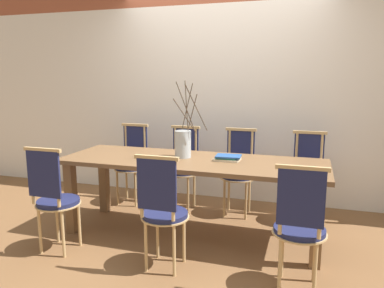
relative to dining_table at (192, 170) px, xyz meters
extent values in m
plane|color=brown|center=(0.00, 0.00, -0.65)|extent=(16.00, 16.00, 0.00)
cube|color=white|center=(0.00, 1.23, 0.54)|extent=(12.00, 0.06, 2.39)
cube|color=brown|center=(0.00, 0.00, 0.08)|extent=(2.51, 0.83, 0.04)
cube|color=brown|center=(-1.15, -0.31, -0.30)|extent=(0.09, 0.09, 0.72)
cube|color=brown|center=(1.15, -0.31, -0.30)|extent=(0.09, 0.09, 0.72)
cube|color=brown|center=(-1.15, 0.31, -0.30)|extent=(0.09, 0.09, 0.72)
cube|color=brown|center=(1.15, 0.31, -0.30)|extent=(0.09, 0.09, 0.72)
cylinder|color=#1E234C|center=(-1.03, -0.67, -0.20)|extent=(0.37, 0.37, 0.04)
cylinder|color=tan|center=(-1.03, -0.67, -0.23)|extent=(0.39, 0.39, 0.01)
cylinder|color=tan|center=(-1.15, -0.55, -0.44)|extent=(0.03, 0.03, 0.43)
cylinder|color=tan|center=(-0.91, -0.55, -0.44)|extent=(0.03, 0.03, 0.43)
cylinder|color=tan|center=(-1.15, -0.79, -0.44)|extent=(0.03, 0.03, 0.43)
cylinder|color=tan|center=(-0.91, -0.79, -0.44)|extent=(0.03, 0.03, 0.43)
cylinder|color=tan|center=(-1.15, -0.82, 0.06)|extent=(0.03, 0.03, 0.49)
cylinder|color=tan|center=(-0.90, -0.82, 0.06)|extent=(0.03, 0.03, 0.49)
cube|color=#1E234C|center=(-1.03, -0.83, 0.09)|extent=(0.31, 0.02, 0.39)
cube|color=tan|center=(-1.03, -0.82, 0.29)|extent=(0.35, 0.03, 0.03)
cylinder|color=#1E234C|center=(-0.02, -0.67, -0.20)|extent=(0.37, 0.37, 0.04)
cylinder|color=tan|center=(-0.02, -0.67, -0.23)|extent=(0.39, 0.39, 0.01)
cylinder|color=tan|center=(-0.14, -0.55, -0.44)|extent=(0.03, 0.03, 0.43)
cylinder|color=tan|center=(0.10, -0.55, -0.44)|extent=(0.03, 0.03, 0.43)
cylinder|color=tan|center=(-0.14, -0.79, -0.44)|extent=(0.03, 0.03, 0.43)
cylinder|color=tan|center=(0.10, -0.79, -0.44)|extent=(0.03, 0.03, 0.43)
cylinder|color=tan|center=(-0.14, -0.82, 0.06)|extent=(0.03, 0.03, 0.49)
cylinder|color=tan|center=(0.11, -0.82, 0.06)|extent=(0.03, 0.03, 0.49)
cube|color=#1E234C|center=(-0.02, -0.83, 0.09)|extent=(0.31, 0.02, 0.39)
cube|color=tan|center=(-0.02, -0.82, 0.29)|extent=(0.35, 0.03, 0.03)
cylinder|color=#1E234C|center=(1.02, -0.67, -0.20)|extent=(0.37, 0.37, 0.04)
cylinder|color=tan|center=(1.02, -0.67, -0.23)|extent=(0.39, 0.39, 0.01)
cylinder|color=tan|center=(0.90, -0.55, -0.44)|extent=(0.03, 0.03, 0.43)
cylinder|color=tan|center=(1.14, -0.55, -0.44)|extent=(0.03, 0.03, 0.43)
cylinder|color=tan|center=(0.90, -0.79, -0.44)|extent=(0.03, 0.03, 0.43)
cylinder|color=tan|center=(1.14, -0.79, -0.44)|extent=(0.03, 0.03, 0.43)
cylinder|color=tan|center=(0.89, -0.82, 0.06)|extent=(0.03, 0.03, 0.49)
cylinder|color=tan|center=(1.15, -0.82, 0.06)|extent=(0.03, 0.03, 0.49)
cube|color=#1E234C|center=(1.02, -0.83, 0.09)|extent=(0.31, 0.02, 0.39)
cube|color=tan|center=(1.02, -0.82, 0.29)|extent=(0.35, 0.03, 0.03)
cylinder|color=#1E234C|center=(-1.00, 0.67, -0.20)|extent=(0.37, 0.37, 0.04)
cylinder|color=tan|center=(-1.00, 0.67, -0.23)|extent=(0.39, 0.39, 0.01)
cylinder|color=tan|center=(-0.88, 0.55, -0.44)|extent=(0.03, 0.03, 0.43)
cylinder|color=tan|center=(-1.11, 0.55, -0.44)|extent=(0.03, 0.03, 0.43)
cylinder|color=tan|center=(-0.88, 0.79, -0.44)|extent=(0.03, 0.03, 0.43)
cylinder|color=tan|center=(-1.11, 0.79, -0.44)|extent=(0.03, 0.03, 0.43)
cylinder|color=tan|center=(-0.87, 0.82, 0.06)|extent=(0.03, 0.03, 0.49)
cylinder|color=tan|center=(-1.12, 0.82, 0.06)|extent=(0.03, 0.03, 0.49)
cube|color=#1E234C|center=(-1.00, 0.83, 0.09)|extent=(0.31, 0.02, 0.39)
cube|color=tan|center=(-1.00, 0.82, 0.29)|extent=(0.35, 0.03, 0.03)
cylinder|color=#1E234C|center=(-0.34, 0.67, -0.20)|extent=(0.37, 0.37, 0.04)
cylinder|color=tan|center=(-0.34, 0.67, -0.23)|extent=(0.39, 0.39, 0.01)
cylinder|color=tan|center=(-0.22, 0.55, -0.44)|extent=(0.03, 0.03, 0.43)
cylinder|color=tan|center=(-0.46, 0.55, -0.44)|extent=(0.03, 0.03, 0.43)
cylinder|color=tan|center=(-0.22, 0.79, -0.44)|extent=(0.03, 0.03, 0.43)
cylinder|color=tan|center=(-0.46, 0.79, -0.44)|extent=(0.03, 0.03, 0.43)
cylinder|color=tan|center=(-0.21, 0.82, 0.06)|extent=(0.03, 0.03, 0.49)
cylinder|color=tan|center=(-0.47, 0.82, 0.06)|extent=(0.03, 0.03, 0.49)
cube|color=#1E234C|center=(-0.34, 0.83, 0.09)|extent=(0.31, 0.02, 0.39)
cube|color=tan|center=(-0.34, 0.82, 0.29)|extent=(0.35, 0.03, 0.03)
cylinder|color=#1E234C|center=(0.32, 0.67, -0.20)|extent=(0.37, 0.37, 0.04)
cylinder|color=tan|center=(0.32, 0.67, -0.23)|extent=(0.39, 0.39, 0.01)
cylinder|color=tan|center=(0.44, 0.55, -0.44)|extent=(0.03, 0.03, 0.43)
cylinder|color=tan|center=(0.20, 0.55, -0.44)|extent=(0.03, 0.03, 0.43)
cylinder|color=tan|center=(0.44, 0.79, -0.44)|extent=(0.03, 0.03, 0.43)
cylinder|color=tan|center=(0.20, 0.79, -0.44)|extent=(0.03, 0.03, 0.43)
cylinder|color=tan|center=(0.45, 0.82, 0.06)|extent=(0.03, 0.03, 0.49)
cylinder|color=tan|center=(0.19, 0.82, 0.06)|extent=(0.03, 0.03, 0.49)
cube|color=#1E234C|center=(0.32, 0.83, 0.09)|extent=(0.31, 0.02, 0.39)
cube|color=tan|center=(0.32, 0.82, 0.29)|extent=(0.35, 0.03, 0.03)
cylinder|color=#1E234C|center=(1.06, 0.67, -0.20)|extent=(0.37, 0.37, 0.04)
cylinder|color=tan|center=(1.06, 0.67, -0.23)|extent=(0.39, 0.39, 0.01)
cylinder|color=tan|center=(1.18, 0.55, -0.44)|extent=(0.03, 0.03, 0.43)
cylinder|color=tan|center=(0.94, 0.55, -0.44)|extent=(0.03, 0.03, 0.43)
cylinder|color=tan|center=(1.18, 0.79, -0.44)|extent=(0.03, 0.03, 0.43)
cylinder|color=tan|center=(0.94, 0.79, -0.44)|extent=(0.03, 0.03, 0.43)
cylinder|color=tan|center=(1.19, 0.82, 0.06)|extent=(0.03, 0.03, 0.49)
cylinder|color=tan|center=(0.93, 0.82, 0.06)|extent=(0.03, 0.03, 0.49)
cube|color=#1E234C|center=(1.06, 0.83, 0.09)|extent=(0.31, 0.02, 0.39)
cube|color=tan|center=(1.06, 0.82, 0.29)|extent=(0.35, 0.03, 0.03)
cylinder|color=#B2BCC1|center=(-0.11, 0.07, 0.23)|extent=(0.16, 0.16, 0.26)
cylinder|color=#473828|center=(-0.06, -0.01, 0.60)|extent=(0.16, 0.12, 0.47)
cylinder|color=#473828|center=(0.04, 0.01, 0.59)|extent=(0.13, 0.32, 0.46)
cylinder|color=#473828|center=(-0.07, -0.02, 0.52)|extent=(0.20, 0.11, 0.32)
cylinder|color=#473828|center=(-0.08, 0.07, 0.60)|extent=(0.01, 0.08, 0.48)
cylinder|color=#473828|center=(-0.09, 0.13, 0.59)|extent=(0.13, 0.06, 0.46)
cylinder|color=#473828|center=(-0.04, 0.14, 0.54)|extent=(0.15, 0.16, 0.36)
cube|color=beige|center=(0.32, 0.07, 0.11)|extent=(0.25, 0.18, 0.02)
cube|color=#1E6B4C|center=(0.32, 0.08, 0.13)|extent=(0.19, 0.18, 0.01)
cube|color=#234C8C|center=(0.34, 0.07, 0.14)|extent=(0.24, 0.19, 0.02)
camera|label=1|loc=(1.04, -3.31, 0.89)|focal=35.00mm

